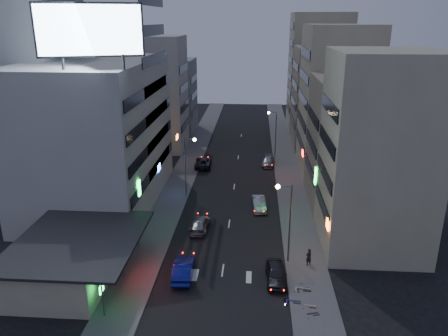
# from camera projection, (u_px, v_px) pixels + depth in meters

# --- Properties ---
(ground) EXTENTS (180.00, 180.00, 0.00)m
(ground) POSITION_uv_depth(u_px,v_px,m) (219.00, 295.00, 37.80)
(ground) COLOR black
(ground) RESTS_ON ground
(sidewalk_left) EXTENTS (4.00, 120.00, 0.12)m
(sidewalk_left) POSITION_uv_depth(u_px,v_px,m) (183.00, 175.00, 66.63)
(sidewalk_left) COLOR #4C4C4F
(sidewalk_left) RESTS_ON ground
(sidewalk_right) EXTENTS (4.00, 120.00, 0.12)m
(sidewalk_right) POSITION_uv_depth(u_px,v_px,m) (289.00, 178.00, 65.55)
(sidewalk_right) COLOR #4C4C4F
(sidewalk_right) RESTS_ON ground
(food_court) EXTENTS (11.00, 13.00, 3.88)m
(food_court) POSITION_uv_depth(u_px,v_px,m) (70.00, 257.00, 39.99)
(food_court) COLOR #B7B08F
(food_court) RESTS_ON ground
(white_building) EXTENTS (14.00, 24.00, 18.00)m
(white_building) POSITION_uv_depth(u_px,v_px,m) (98.00, 134.00, 54.92)
(white_building) COLOR #ADADA8
(white_building) RESTS_ON ground
(grey_tower) EXTENTS (10.00, 14.00, 34.00)m
(grey_tower) POSITION_uv_depth(u_px,v_px,m) (31.00, 66.00, 55.77)
(grey_tower) COLOR gray
(grey_tower) RESTS_ON ground
(shophouse_near) EXTENTS (10.00, 11.00, 20.00)m
(shophouse_near) POSITION_uv_depth(u_px,v_px,m) (377.00, 153.00, 43.45)
(shophouse_near) COLOR #B7B08F
(shophouse_near) RESTS_ON ground
(shophouse_mid) EXTENTS (11.00, 12.00, 16.00)m
(shophouse_mid) POSITION_uv_depth(u_px,v_px,m) (356.00, 142.00, 54.92)
(shophouse_mid) COLOR gray
(shophouse_mid) RESTS_ON ground
(shophouse_far) EXTENTS (10.00, 14.00, 22.00)m
(shophouse_far) POSITION_uv_depth(u_px,v_px,m) (336.00, 100.00, 66.25)
(shophouse_far) COLOR #B7B08F
(shophouse_far) RESTS_ON ground
(far_left_a) EXTENTS (11.00, 10.00, 20.00)m
(far_left_a) POSITION_uv_depth(u_px,v_px,m) (154.00, 94.00, 78.08)
(far_left_a) COLOR #ADADA8
(far_left_a) RESTS_ON ground
(far_left_b) EXTENTS (12.00, 10.00, 15.00)m
(far_left_b) POSITION_uv_depth(u_px,v_px,m) (166.00, 96.00, 91.20)
(far_left_b) COLOR gray
(far_left_b) RESTS_ON ground
(far_right_a) EXTENTS (11.00, 12.00, 18.00)m
(far_right_a) POSITION_uv_depth(u_px,v_px,m) (324.00, 97.00, 81.02)
(far_right_a) COLOR gray
(far_right_a) RESTS_ON ground
(far_right_b) EXTENTS (12.00, 12.00, 24.00)m
(far_right_b) POSITION_uv_depth(u_px,v_px,m) (318.00, 72.00, 93.23)
(far_right_b) COLOR #B7B08F
(far_right_b) RESTS_ON ground
(billboard) EXTENTS (9.52, 3.75, 6.20)m
(billboard) POSITION_uv_depth(u_px,v_px,m) (90.00, 31.00, 41.08)
(billboard) COLOR #595B60
(billboard) RESTS_ON white_building
(street_lamp_right_near) EXTENTS (1.60, 0.44, 8.02)m
(street_lamp_right_near) POSITION_uv_depth(u_px,v_px,m) (286.00, 212.00, 41.32)
(street_lamp_right_near) COLOR #595B60
(street_lamp_right_near) RESTS_ON sidewalk_right
(street_lamp_left) EXTENTS (1.60, 0.44, 8.02)m
(street_lamp_left) POSITION_uv_depth(u_px,v_px,m) (188.00, 158.00, 57.23)
(street_lamp_left) COLOR #595B60
(street_lamp_left) RESTS_ON sidewalk_left
(street_lamp_right_far) EXTENTS (1.60, 0.44, 8.02)m
(street_lamp_right_far) POSITION_uv_depth(u_px,v_px,m) (274.00, 128.00, 73.41)
(street_lamp_right_far) COLOR #595B60
(street_lamp_right_far) RESTS_ON sidewalk_right
(parked_car_right_near) EXTENTS (1.96, 4.55, 1.53)m
(parked_car_right_near) POSITION_uv_depth(u_px,v_px,m) (276.00, 274.00, 39.64)
(parked_car_right_near) COLOR #26262B
(parked_car_right_near) RESTS_ON ground
(parked_car_right_mid) EXTENTS (1.94, 4.54, 1.46)m
(parked_car_right_mid) POSITION_uv_depth(u_px,v_px,m) (259.00, 204.00, 54.78)
(parked_car_right_mid) COLOR #AFB3B8
(parked_car_right_mid) RESTS_ON ground
(parked_car_left) EXTENTS (2.78, 5.49, 1.49)m
(parked_car_left) POSITION_uv_depth(u_px,v_px,m) (203.00, 162.00, 70.53)
(parked_car_left) COLOR #2C2B31
(parked_car_left) RESTS_ON ground
(parked_car_right_far) EXTENTS (2.41, 4.85, 1.35)m
(parked_car_right_far) POSITION_uv_depth(u_px,v_px,m) (268.00, 161.00, 71.15)
(parked_car_right_far) COLOR gray
(parked_car_right_far) RESTS_ON ground
(road_car_blue) EXTENTS (1.91, 4.99, 1.62)m
(road_car_blue) POSITION_uv_depth(u_px,v_px,m) (184.00, 269.00, 40.30)
(road_car_blue) COLOR navy
(road_car_blue) RESTS_ON ground
(road_car_silver) EXTENTS (2.30, 4.98, 1.41)m
(road_car_silver) POSITION_uv_depth(u_px,v_px,m) (200.00, 224.00, 49.42)
(road_car_silver) COLOR gray
(road_car_silver) RESTS_ON ground
(person) EXTENTS (0.76, 0.67, 1.74)m
(person) POSITION_uv_depth(u_px,v_px,m) (309.00, 257.00, 41.98)
(person) COLOR black
(person) RESTS_ON sidewalk_right
(scooter_black_a) EXTENTS (0.98, 1.72, 1.00)m
(scooter_black_a) POSITION_uv_depth(u_px,v_px,m) (318.00, 307.00, 35.32)
(scooter_black_a) COLOR black
(scooter_black_a) RESTS_ON sidewalk_right
(scooter_silver_a) EXTENTS (0.75, 1.70, 1.01)m
(scooter_silver_a) POSITION_uv_depth(u_px,v_px,m) (317.00, 300.00, 36.10)
(scooter_silver_a) COLOR #9FA3A6
(scooter_silver_a) RESTS_ON sidewalk_right
(scooter_blue) EXTENTS (0.82, 1.88, 1.11)m
(scooter_blue) POSITION_uv_depth(u_px,v_px,m) (301.00, 295.00, 36.68)
(scooter_blue) COLOR navy
(scooter_blue) RESTS_ON sidewalk_right
(scooter_black_b) EXTENTS (0.92, 1.84, 1.07)m
(scooter_black_b) POSITION_uv_depth(u_px,v_px,m) (310.00, 282.00, 38.55)
(scooter_black_b) COLOR black
(scooter_black_b) RESTS_ON sidewalk_right
(scooter_silver_b) EXTENTS (0.96, 2.10, 1.23)m
(scooter_silver_b) POSITION_uv_depth(u_px,v_px,m) (311.00, 283.00, 38.33)
(scooter_silver_b) COLOR #B3B6BB
(scooter_silver_b) RESTS_ON sidewalk_right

